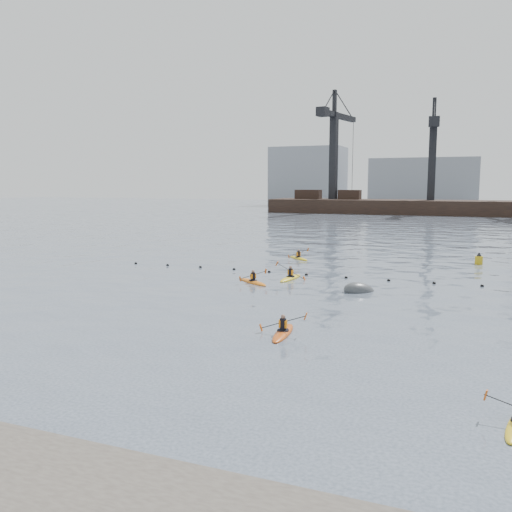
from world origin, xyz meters
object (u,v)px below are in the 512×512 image
object	(u,v)px
kayaker_0	(283,332)
nav_buoy	(479,260)
mooring_buoy	(359,291)
kayaker_2	(253,281)
kayaker_3	(290,278)
kayaker_5	(298,258)

from	to	relation	value
kayaker_0	nav_buoy	xyz separation A→B (m)	(8.22, 26.32, 0.25)
mooring_buoy	kayaker_2	bearing A→B (deg)	178.44
kayaker_3	mooring_buoy	world-z (taller)	kayaker_3
kayaker_2	kayaker_3	xyz separation A→B (m)	(1.88, 2.41, 0.00)
kayaker_2	mooring_buoy	world-z (taller)	kayaker_2
kayaker_0	kayaker_5	size ratio (longest dim) A/B	1.22
kayaker_0	kayaker_5	world-z (taller)	kayaker_0
kayaker_0	kayaker_3	size ratio (longest dim) A/B	0.97
kayaker_5	nav_buoy	size ratio (longest dim) A/B	2.29
kayaker_3	kayaker_5	xyz separation A→B (m)	(-2.62, 10.09, -0.01)
mooring_buoy	kayaker_5	bearing A→B (deg)	122.33
kayaker_0	kayaker_3	xyz separation A→B (m)	(-4.19, 13.63, 0.00)
kayaker_0	mooring_buoy	bearing A→B (deg)	76.98
kayaker_0	kayaker_3	world-z (taller)	kayaker_3
kayaker_2	kayaker_5	world-z (taller)	kayaker_5
mooring_buoy	nav_buoy	size ratio (longest dim) A/B	1.93
kayaker_2	nav_buoy	bearing A→B (deg)	-6.96
kayaker_5	mooring_buoy	world-z (taller)	kayaker_5
kayaker_3	kayaker_5	size ratio (longest dim) A/B	1.27
kayaker_2	kayaker_0	bearing A→B (deg)	-115.13
kayaker_3	kayaker_5	world-z (taller)	kayaker_3
kayaker_2	mooring_buoy	distance (m)	7.30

